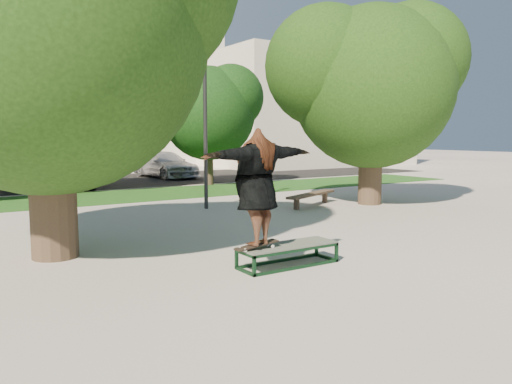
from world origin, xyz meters
TOP-DOWN VIEW (x-y plane):
  - ground at (0.00, 0.00)m, footprint 120.00×120.00m
  - grass_strip at (1.00, 9.50)m, footprint 30.00×4.00m
  - asphalt_strip at (0.00, 16.00)m, footprint 40.00×8.00m
  - tree_left at (-4.29, 1.09)m, footprint 6.96×5.95m
  - tree_right at (5.92, 3.08)m, footprint 6.24×5.33m
  - bg_tree_mid at (-1.08, 12.08)m, footprint 5.76×4.92m
  - bg_tree_right at (4.43, 11.57)m, footprint 5.04×4.31m
  - lamppost at (1.00, 5.00)m, footprint 0.25×0.15m
  - side_building at (18.00, 22.00)m, footprint 15.00×10.00m
  - grind_box at (-0.93, -1.83)m, footprint 1.80×0.60m
  - skater_rig at (-1.58, -1.83)m, footprint 2.44×1.07m
  - bench at (4.11, 3.70)m, footprint 2.61×1.40m
  - car_dark at (-0.98, 13.50)m, footprint 2.30×4.69m
  - car_grey at (-2.00, 15.44)m, footprint 3.66×6.25m
  - car_silver_b at (4.43, 16.42)m, footprint 2.52×4.95m

SIDE VIEW (x-z plane):
  - ground at x=0.00m, z-range 0.00..0.00m
  - asphalt_strip at x=0.00m, z-range 0.00..0.01m
  - grass_strip at x=1.00m, z-range 0.00..0.02m
  - grind_box at x=-0.93m, z-range 0.00..0.38m
  - bench at x=4.11m, z-range 0.14..0.55m
  - car_silver_b at x=4.43m, z-range 0.00..1.38m
  - car_dark at x=-0.98m, z-range 0.00..1.48m
  - car_grey at x=-2.00m, z-range 0.00..1.63m
  - skater_rig at x=-1.58m, z-range 0.41..2.41m
  - lamppost at x=1.00m, z-range 0.10..6.21m
  - bg_tree_right at x=4.43m, z-range 0.77..6.21m
  - side_building at x=18.00m, z-range 0.00..8.00m
  - bg_tree_mid at x=-1.08m, z-range 0.90..7.14m
  - tree_right at x=5.92m, z-range 0.84..7.35m
  - tree_left at x=-4.29m, z-range 0.86..7.98m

